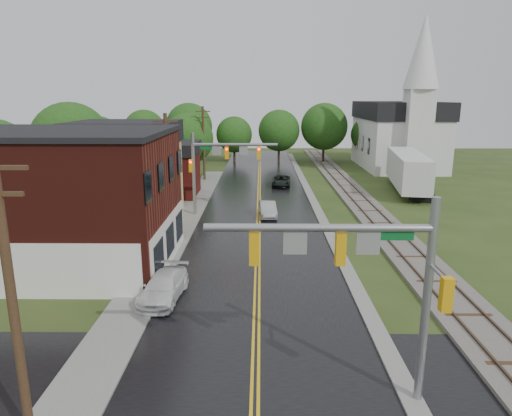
{
  "coord_description": "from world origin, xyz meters",
  "views": [
    {
      "loc": [
        0.19,
        -11.73,
        10.22
      ],
      "look_at": [
        -0.1,
        15.52,
        3.5
      ],
      "focal_mm": 32.0,
      "sensor_mm": 36.0,
      "label": 1
    }
  ],
  "objects_px": {
    "tree_left_c": "(137,148)",
    "tree_left_e": "(189,140)",
    "semi_trailer": "(408,169)",
    "sedan_silver": "(268,209)",
    "church": "(401,128)",
    "brick_building": "(51,199)",
    "utility_pole_b": "(168,171)",
    "utility_pole_c": "(204,142)",
    "traffic_signal_near": "(363,265)",
    "traffic_signal_far": "(218,159)",
    "utility_pole_a": "(12,298)",
    "pickup_white": "(164,287)",
    "suv_dark": "(281,181)",
    "tree_left_b": "(73,144)"
  },
  "relations": [
    {
      "from": "tree_left_c",
      "to": "brick_building",
      "type": "bearing_deg",
      "value": -86.86
    },
    {
      "from": "tree_left_b",
      "to": "tree_left_e",
      "type": "relative_size",
      "value": 1.19
    },
    {
      "from": "tree_left_e",
      "to": "sedan_silver",
      "type": "xyz_separation_m",
      "value": [
        9.65,
        -19.26,
        -4.17
      ]
    },
    {
      "from": "sedan_silver",
      "to": "semi_trailer",
      "type": "relative_size",
      "value": 0.28
    },
    {
      "from": "traffic_signal_near",
      "to": "traffic_signal_far",
      "type": "bearing_deg",
      "value": 105.52
    },
    {
      "from": "brick_building",
      "to": "pickup_white",
      "type": "distance_m",
      "value": 9.81
    },
    {
      "from": "utility_pole_c",
      "to": "pickup_white",
      "type": "height_order",
      "value": "utility_pole_c"
    },
    {
      "from": "utility_pole_a",
      "to": "utility_pole_c",
      "type": "relative_size",
      "value": 1.0
    },
    {
      "from": "utility_pole_b",
      "to": "church",
      "type": "bearing_deg",
      "value": 49.82
    },
    {
      "from": "traffic_signal_near",
      "to": "pickup_white",
      "type": "height_order",
      "value": "traffic_signal_near"
    },
    {
      "from": "traffic_signal_near",
      "to": "utility_pole_c",
      "type": "relative_size",
      "value": 0.82
    },
    {
      "from": "church",
      "to": "brick_building",
      "type": "bearing_deg",
      "value": -129.98
    },
    {
      "from": "utility_pole_c",
      "to": "semi_trailer",
      "type": "height_order",
      "value": "utility_pole_c"
    },
    {
      "from": "traffic_signal_near",
      "to": "traffic_signal_far",
      "type": "relative_size",
      "value": 1.0
    },
    {
      "from": "traffic_signal_near",
      "to": "tree_left_c",
      "type": "relative_size",
      "value": 0.96
    },
    {
      "from": "brick_building",
      "to": "traffic_signal_near",
      "type": "xyz_separation_m",
      "value": [
        15.96,
        -13.0,
        0.82
      ]
    },
    {
      "from": "church",
      "to": "utility_pole_c",
      "type": "bearing_deg",
      "value": -160.03
    },
    {
      "from": "utility_pole_b",
      "to": "semi_trailer",
      "type": "xyz_separation_m",
      "value": [
        22.96,
        15.47,
        -2.27
      ]
    },
    {
      "from": "suv_dark",
      "to": "semi_trailer",
      "type": "xyz_separation_m",
      "value": [
        13.62,
        -2.79,
        1.84
      ]
    },
    {
      "from": "suv_dark",
      "to": "church",
      "type": "bearing_deg",
      "value": 41.73
    },
    {
      "from": "church",
      "to": "tree_left_b",
      "type": "bearing_deg",
      "value": -150.01
    },
    {
      "from": "traffic_signal_far",
      "to": "utility_pole_b",
      "type": "bearing_deg",
      "value": -123.68
    },
    {
      "from": "tree_left_c",
      "to": "tree_left_e",
      "type": "bearing_deg",
      "value": 50.19
    },
    {
      "from": "tree_left_e",
      "to": "semi_trailer",
      "type": "relative_size",
      "value": 0.59
    },
    {
      "from": "utility_pole_b",
      "to": "traffic_signal_near",
      "type": "bearing_deg",
      "value": -62.81
    },
    {
      "from": "sedan_silver",
      "to": "tree_left_c",
      "type": "bearing_deg",
      "value": 133.71
    },
    {
      "from": "traffic_signal_near",
      "to": "tree_left_e",
      "type": "distance_m",
      "value": 45.59
    },
    {
      "from": "suv_dark",
      "to": "tree_left_c",
      "type": "bearing_deg",
      "value": -174.67
    },
    {
      "from": "brick_building",
      "to": "traffic_signal_far",
      "type": "relative_size",
      "value": 1.95
    },
    {
      "from": "utility_pole_b",
      "to": "tree_left_e",
      "type": "relative_size",
      "value": 1.1
    },
    {
      "from": "utility_pole_a",
      "to": "semi_trailer",
      "type": "distance_m",
      "value": 44.0
    },
    {
      "from": "tree_left_c",
      "to": "suv_dark",
      "type": "relative_size",
      "value": 1.73
    },
    {
      "from": "church",
      "to": "tree_left_e",
      "type": "distance_m",
      "value": 29.91
    },
    {
      "from": "brick_building",
      "to": "utility_pole_c",
      "type": "height_order",
      "value": "utility_pole_c"
    },
    {
      "from": "utility_pole_b",
      "to": "suv_dark",
      "type": "xyz_separation_m",
      "value": [
        9.34,
        18.26,
        -4.1
      ]
    },
    {
      "from": "utility_pole_c",
      "to": "tree_left_c",
      "type": "bearing_deg",
      "value": -149.8
    },
    {
      "from": "utility_pole_b",
      "to": "sedan_silver",
      "type": "relative_size",
      "value": 2.31
    },
    {
      "from": "traffic_signal_far",
      "to": "utility_pole_b",
      "type": "height_order",
      "value": "utility_pole_b"
    },
    {
      "from": "tree_left_e",
      "to": "semi_trailer",
      "type": "height_order",
      "value": "tree_left_e"
    },
    {
      "from": "utility_pole_b",
      "to": "utility_pole_c",
      "type": "height_order",
      "value": "same"
    },
    {
      "from": "tree_left_e",
      "to": "tree_left_b",
      "type": "bearing_deg",
      "value": -122.74
    },
    {
      "from": "sedan_silver",
      "to": "traffic_signal_near",
      "type": "bearing_deg",
      "value": -87.94
    },
    {
      "from": "tree_left_b",
      "to": "sedan_silver",
      "type": "height_order",
      "value": "tree_left_b"
    },
    {
      "from": "suv_dark",
      "to": "tree_left_e",
      "type": "bearing_deg",
      "value": 157.72
    },
    {
      "from": "brick_building",
      "to": "sedan_silver",
      "type": "xyz_separation_m",
      "value": [
        13.28,
        11.64,
        -3.51
      ]
    },
    {
      "from": "pickup_white",
      "to": "tree_left_c",
      "type": "bearing_deg",
      "value": 112.56
    },
    {
      "from": "pickup_white",
      "to": "utility_pole_a",
      "type": "bearing_deg",
      "value": -95.58
    },
    {
      "from": "traffic_signal_far",
      "to": "tree_left_e",
      "type": "height_order",
      "value": "tree_left_e"
    },
    {
      "from": "brick_building",
      "to": "traffic_signal_far",
      "type": "distance_m",
      "value": 15.03
    },
    {
      "from": "utility_pole_c",
      "to": "tree_left_e",
      "type": "distance_m",
      "value": 2.79
    }
  ]
}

